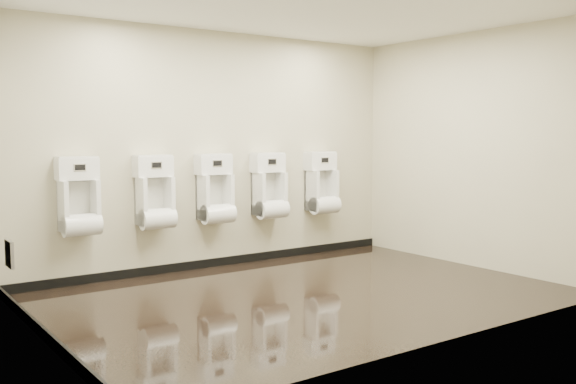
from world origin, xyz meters
name	(u,v)px	position (x,y,z in m)	size (l,w,h in m)	color
ground	(306,295)	(0.00, 0.00, 0.00)	(5.00, 3.50, 0.00)	black
ceiling	(306,6)	(0.00, 0.00, 2.80)	(5.00, 3.50, 0.00)	white
back_wall	(218,150)	(0.00, 1.75, 1.40)	(5.00, 0.02, 2.80)	#BCB591
front_wall	(447,159)	(0.00, -1.75, 1.40)	(5.00, 0.02, 2.80)	#BCB591
left_wall	(38,160)	(-2.50, 0.00, 1.40)	(0.02, 3.50, 2.80)	#BCB591
right_wall	(473,150)	(2.50, 0.00, 1.40)	(0.02, 3.50, 2.80)	#BCB591
tile_overlay_left	(39,160)	(-2.50, 0.00, 1.40)	(0.01, 3.50, 2.80)	silver
skirting_back	(219,262)	(0.00, 1.74, 0.05)	(5.00, 0.02, 0.10)	black
skirting_left	(46,336)	(-2.49, 0.00, 0.05)	(0.02, 3.50, 0.10)	black
access_panel	(9,254)	(-2.48, 1.20, 0.50)	(0.04, 0.25, 0.25)	#9E9EA3
urinal_0	(79,202)	(-1.71, 1.61, 0.89)	(0.43, 0.32, 0.80)	silver
urinal_1	(155,198)	(-0.87, 1.61, 0.89)	(0.43, 0.32, 0.80)	silver
urinal_2	(215,194)	(-0.12, 1.61, 0.89)	(0.43, 0.32, 0.80)	silver
urinal_3	(270,191)	(0.65, 1.61, 0.89)	(0.43, 0.32, 0.80)	silver
urinal_4	(322,187)	(1.48, 1.61, 0.89)	(0.43, 0.32, 0.80)	silver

